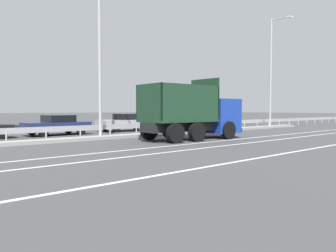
% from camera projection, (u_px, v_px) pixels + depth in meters
% --- Properties ---
extents(ground_plane, '(320.00, 320.00, 0.00)m').
position_uv_depth(ground_plane, '(172.00, 138.00, 19.80)').
color(ground_plane, '#424244').
extents(lane_strip_0, '(67.35, 0.16, 0.01)m').
position_uv_depth(lane_strip_0, '(214.00, 142.00, 17.80)').
color(lane_strip_0, silver).
rests_on(lane_strip_0, ground_plane).
extents(lane_strip_1, '(67.35, 0.16, 0.01)m').
position_uv_depth(lane_strip_1, '(240.00, 144.00, 16.55)').
color(lane_strip_1, silver).
rests_on(lane_strip_1, ground_plane).
extents(lane_strip_2, '(67.35, 0.16, 0.01)m').
position_uv_depth(lane_strip_2, '(304.00, 150.00, 14.04)').
color(lane_strip_2, silver).
rests_on(lane_strip_2, ground_plane).
extents(median_island, '(37.04, 1.10, 0.18)m').
position_uv_depth(median_island, '(148.00, 135.00, 21.62)').
color(median_island, gray).
rests_on(median_island, ground_plane).
extents(median_guardrail, '(67.35, 0.09, 0.78)m').
position_uv_depth(median_guardrail, '(136.00, 127.00, 22.55)').
color(median_guardrail, '#9EA0A5').
rests_on(median_guardrail, ground_plane).
extents(dump_truck, '(6.45, 2.92, 3.58)m').
position_uv_depth(dump_truck, '(200.00, 118.00, 19.56)').
color(dump_truck, '#19389E').
rests_on(dump_truck, ground_plane).
extents(median_road_sign, '(0.69, 0.16, 2.47)m').
position_uv_depth(median_road_sign, '(181.00, 116.00, 23.56)').
color(median_road_sign, white).
rests_on(median_road_sign, ground_plane).
extents(street_lamp_1, '(0.71, 2.30, 10.23)m').
position_uv_depth(street_lamp_1, '(101.00, 43.00, 19.09)').
color(street_lamp_1, '#ADADB2').
rests_on(street_lamp_1, ground_plane).
extents(street_lamp_2, '(0.70, 2.10, 10.22)m').
position_uv_depth(street_lamp_2, '(272.00, 69.00, 30.69)').
color(street_lamp_2, '#ADADB2').
rests_on(street_lamp_2, ground_plane).
extents(parked_car_4, '(4.39, 2.20, 1.37)m').
position_uv_depth(parked_car_4, '(57.00, 125.00, 22.35)').
color(parked_car_4, navy).
rests_on(parked_car_4, ground_plane).
extents(parked_car_5, '(4.86, 2.12, 1.41)m').
position_uv_depth(parked_car_5, '(127.00, 122.00, 26.68)').
color(parked_car_5, '#A3A3A8').
rests_on(parked_car_5, ground_plane).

